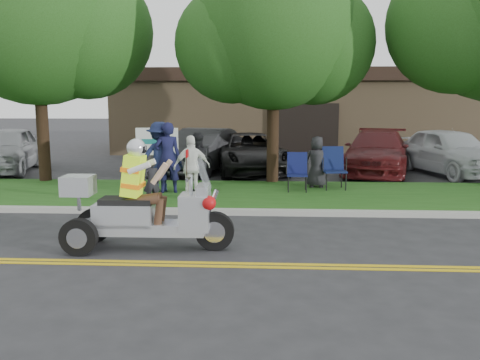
# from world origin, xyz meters

# --- Properties ---
(ground) EXTENTS (120.00, 120.00, 0.00)m
(ground) POSITION_xyz_m (0.00, 0.00, 0.00)
(ground) COLOR #28282B
(ground) RESTS_ON ground
(centerline_near) EXTENTS (60.00, 0.10, 0.01)m
(centerline_near) POSITION_xyz_m (0.00, -0.58, 0.01)
(centerline_near) COLOR gold
(centerline_near) RESTS_ON ground
(centerline_far) EXTENTS (60.00, 0.10, 0.01)m
(centerline_far) POSITION_xyz_m (0.00, -0.42, 0.01)
(centerline_far) COLOR gold
(centerline_far) RESTS_ON ground
(curb) EXTENTS (60.00, 0.25, 0.12)m
(curb) POSITION_xyz_m (0.00, 3.05, 0.06)
(curb) COLOR #A8A89E
(curb) RESTS_ON ground
(grass_verge) EXTENTS (60.00, 4.00, 0.10)m
(grass_verge) POSITION_xyz_m (0.00, 5.20, 0.06)
(grass_verge) COLOR #1E4E14
(grass_verge) RESTS_ON ground
(commercial_building) EXTENTS (18.00, 8.20, 4.00)m
(commercial_building) POSITION_xyz_m (2.00, 18.98, 2.01)
(commercial_building) COLOR #9E7F5B
(commercial_building) RESTS_ON ground
(tree_left) EXTENTS (6.62, 5.40, 7.78)m
(tree_left) POSITION_xyz_m (-6.44, 7.03, 4.85)
(tree_left) COLOR #332114
(tree_left) RESTS_ON ground
(tree_mid) EXTENTS (5.88, 4.80, 7.05)m
(tree_mid) POSITION_xyz_m (0.55, 7.23, 4.43)
(tree_mid) COLOR #332114
(tree_mid) RESTS_ON ground
(business_sign) EXTENTS (1.25, 0.06, 1.75)m
(business_sign) POSITION_xyz_m (-2.90, 6.60, 1.26)
(business_sign) COLOR silver
(business_sign) RESTS_ON ground
(trike_scooter) EXTENTS (2.93, 0.98, 1.93)m
(trike_scooter) POSITION_xyz_m (-1.82, 0.29, 0.67)
(trike_scooter) COLOR black
(trike_scooter) RESTS_ON ground
(lawn_chair_a) EXTENTS (0.67, 0.69, 1.17)m
(lawn_chair_a) POSITION_xyz_m (2.19, 6.03, 0.76)
(lawn_chair_a) COLOR black
(lawn_chair_a) RESTS_ON grass_verge
(lawn_chair_b) EXTENTS (0.56, 0.58, 1.04)m
(lawn_chair_b) POSITION_xyz_m (1.16, 5.62, 0.69)
(lawn_chair_b) COLOR black
(lawn_chair_b) RESTS_ON grass_verge
(spectator_adult_left) EXTENTS (0.77, 0.59, 1.88)m
(spectator_adult_left) POSITION_xyz_m (-2.30, 5.13, 1.05)
(spectator_adult_left) COLOR #141639
(spectator_adult_left) RESTS_ON grass_verge
(spectator_adult_mid) EXTENTS (0.92, 0.81, 1.59)m
(spectator_adult_mid) POSITION_xyz_m (-1.55, 5.38, 0.90)
(spectator_adult_mid) COLOR black
(spectator_adult_mid) RESTS_ON grass_verge
(spectator_adult_right) EXTENTS (1.01, 0.69, 1.59)m
(spectator_adult_right) POSITION_xyz_m (-1.55, 4.40, 0.90)
(spectator_adult_right) COLOR white
(spectator_adult_right) RESTS_ON grass_verge
(spectator_chair_a) EXTENTS (1.36, 1.00, 1.88)m
(spectator_chair_a) POSITION_xyz_m (-2.55, 5.34, 1.04)
(spectator_chair_a) COLOR #192247
(spectator_chair_a) RESTS_ON grass_verge
(spectator_chair_b) EXTENTS (0.76, 0.54, 1.45)m
(spectator_chair_b) POSITION_xyz_m (1.74, 6.21, 0.83)
(spectator_chair_b) COLOR black
(spectator_chair_b) RESTS_ON grass_verge
(child_left) EXTENTS (0.49, 0.43, 1.12)m
(child_left) POSITION_xyz_m (-2.34, 3.40, 0.67)
(child_left) COLOR black
(child_left) RESTS_ON grass_verge
(parked_car_far_left) EXTENTS (2.95, 5.08, 1.62)m
(parked_car_far_left) POSITION_xyz_m (-9.00, 9.40, 0.81)
(parked_car_far_left) COLOR #989A9E
(parked_car_far_left) RESTS_ON ground
(parked_car_left) EXTENTS (2.84, 4.94, 1.54)m
(parked_car_left) POSITION_xyz_m (-2.00, 9.76, 0.77)
(parked_car_left) COLOR #2F2F31
(parked_car_left) RESTS_ON ground
(parked_car_mid) EXTENTS (3.30, 5.41, 1.40)m
(parked_car_mid) POSITION_xyz_m (-0.30, 9.65, 0.70)
(parked_car_mid) COLOR black
(parked_car_mid) RESTS_ON ground
(parked_car_right) EXTENTS (3.43, 5.53, 1.50)m
(parked_car_right) POSITION_xyz_m (4.19, 9.86, 0.75)
(parked_car_right) COLOR #541315
(parked_car_right) RESTS_ON ground
(parked_car_far_right) EXTENTS (3.12, 5.08, 1.62)m
(parked_car_far_right) POSITION_xyz_m (6.59, 9.63, 0.81)
(parked_car_far_right) COLOR silver
(parked_car_far_right) RESTS_ON ground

